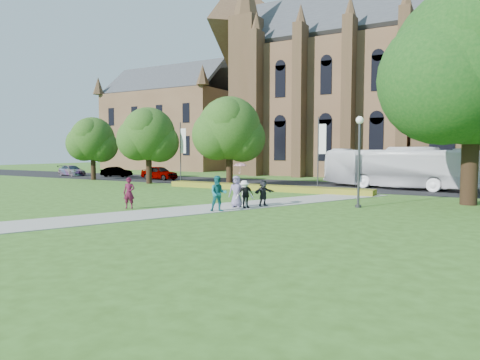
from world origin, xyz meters
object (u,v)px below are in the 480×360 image
Objects in this scene: car_0 at (159,173)px; pedestrian_0 at (129,193)px; tour_coach at (398,168)px; large_tree at (473,65)px; streetlamp at (359,150)px; car_1 at (117,172)px; car_2 at (72,171)px.

car_0 is 2.55× the size of pedestrian_0.
tour_coach reaches higher than car_0.
streetlamp is at bearing -140.71° from large_tree.
pedestrian_0 is at bearing -144.80° from large_tree.
large_tree reaches higher than tour_coach.
pedestrian_0 is (-16.46, -11.61, -7.45)m from large_tree.
pedestrian_0 reaches higher than car_1.
streetlamp is 35.87m from car_1.
pedestrian_0 is at bearing -147.03° from streetlamp.
car_2 is (-40.01, 12.46, -2.62)m from streetlamp.
car_0 reaches higher than car_1.
large_tree reaches higher than streetlamp.
tour_coach is at bearing 90.60° from streetlamp.
tour_coach is 32.99m from car_1.
pedestrian_0 is (14.30, -19.40, 0.14)m from car_0.
large_tree is 12.68m from tour_coach.
car_0 is at bearing 100.45° from pedestrian_0.
large_tree is at bearing -122.91° from car_1.
pedestrian_0 is at bearing -139.72° from car_0.
car_0 is 24.10m from pedestrian_0.
large_tree is at bearing -100.32° from car_0.
tour_coach is 25.18m from car_0.
streetlamp is 41.99m from car_2.
car_0 is at bearing -81.17° from car_2.
streetlamp is 0.41× the size of tour_coach.
car_1 is at bearing 111.10° from pedestrian_0.
tour_coach is (-5.64, 9.26, -6.57)m from large_tree.
car_2 is at bearing 162.70° from streetlamp.
large_tree is 40.40m from car_1.
car_2 is at bearing 103.64° from tour_coach.
streetlamp is at bearing -112.05° from car_0.
large_tree reaches higher than car_0.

